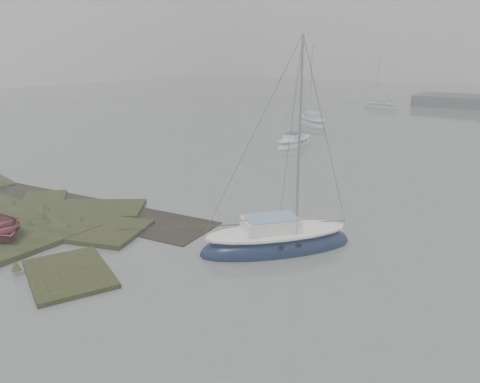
% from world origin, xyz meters
% --- Properties ---
extents(ground, '(160.00, 160.00, 0.00)m').
position_xyz_m(ground, '(0.00, 30.00, 0.00)').
color(ground, slate).
rests_on(ground, ground).
extents(sailboat_main, '(5.36, 5.85, 8.45)m').
position_xyz_m(sailboat_main, '(5.13, 5.39, 0.26)').
color(sailboat_main, '#0F1B36').
rests_on(sailboat_main, ground).
extents(sailboat_white, '(1.68, 4.92, 6.92)m').
position_xyz_m(sailboat_white, '(-3.85, 23.83, 0.21)').
color(sailboat_white, silver).
rests_on(sailboat_white, ground).
extents(sailboat_far_a, '(5.59, 5.68, 8.47)m').
position_xyz_m(sailboat_far_a, '(-7.56, 34.56, 0.26)').
color(sailboat_far_a, '#B9BFC3').
rests_on(sailboat_far_a, ground).
extents(sailboat_far_c, '(5.62, 3.20, 7.54)m').
position_xyz_m(sailboat_far_c, '(-6.55, 52.95, 0.23)').
color(sailboat_far_c, '#9FA3A8').
rests_on(sailboat_far_c, ground).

